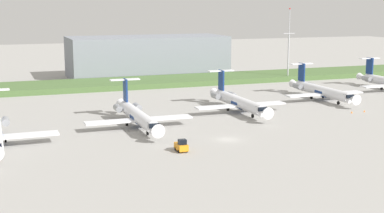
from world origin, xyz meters
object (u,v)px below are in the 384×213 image
(baggage_tug, at_px, (181,146))
(safety_cone_front_marker, at_px, (352,112))
(regional_jet_fourth, at_px, (238,101))
(regional_jet_fifth, at_px, (321,90))
(regional_jet_third, at_px, (137,115))
(antenna_mast, at_px, (289,51))
(safety_cone_mid_marker, at_px, (364,111))

(baggage_tug, relative_size, safety_cone_front_marker, 5.82)
(regional_jet_fourth, distance_m, regional_jet_fifth, 29.55)
(regional_jet_third, bearing_deg, regional_jet_fourth, 16.03)
(antenna_mast, height_order, safety_cone_mid_marker, antenna_mast)
(regional_jet_third, bearing_deg, safety_cone_front_marker, -3.82)
(regional_jet_third, xyz_separation_m, regional_jet_fourth, (27.25, 7.83, 0.00))
(regional_jet_third, xyz_separation_m, safety_cone_front_marker, (52.06, -3.48, -2.26))
(regional_jet_third, bearing_deg, baggage_tug, -84.00)
(safety_cone_front_marker, bearing_deg, regional_jet_fourth, 155.50)
(regional_jet_fifth, height_order, antenna_mast, antenna_mast)
(regional_jet_fifth, bearing_deg, safety_cone_mid_marker, -90.13)
(baggage_tug, bearing_deg, safety_cone_mid_marker, 19.25)
(antenna_mast, xyz_separation_m, safety_cone_mid_marker, (-11.00, -55.75, -9.89))
(regional_jet_third, relative_size, antenna_mast, 1.26)
(antenna_mast, xyz_separation_m, safety_cone_front_marker, (-14.71, -55.87, -9.89))
(regional_jet_third, distance_m, safety_cone_mid_marker, 55.92)
(regional_jet_fourth, height_order, antenna_mast, antenna_mast)
(regional_jet_third, bearing_deg, regional_jet_fifth, 15.41)
(safety_cone_mid_marker, bearing_deg, regional_jet_fourth, 158.59)
(antenna_mast, bearing_deg, regional_jet_fifth, -106.49)
(regional_jet_fourth, relative_size, safety_cone_mid_marker, 56.36)
(baggage_tug, height_order, safety_cone_mid_marker, baggage_tug)
(safety_cone_front_marker, bearing_deg, safety_cone_mid_marker, 1.85)
(regional_jet_third, height_order, antenna_mast, antenna_mast)
(regional_jet_third, distance_m, regional_jet_fourth, 28.35)
(safety_cone_front_marker, xyz_separation_m, safety_cone_mid_marker, (3.71, 0.12, 0.00))
(regional_jet_fifth, bearing_deg, regional_jet_third, -164.59)
(regional_jet_fifth, bearing_deg, baggage_tug, -145.04)
(safety_cone_mid_marker, bearing_deg, antenna_mast, 78.84)
(regional_jet_third, relative_size, baggage_tug, 9.69)
(regional_jet_fourth, bearing_deg, safety_cone_mid_marker, -21.41)
(regional_jet_third, xyz_separation_m, safety_cone_mid_marker, (55.77, -3.36, -2.26))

